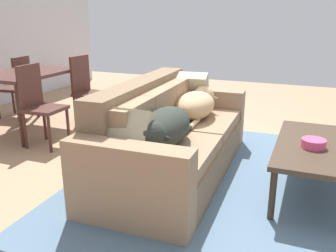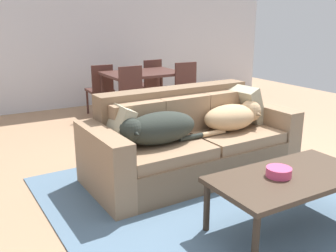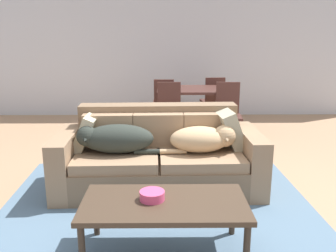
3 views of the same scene
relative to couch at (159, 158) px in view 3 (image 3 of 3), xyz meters
The scene contains 15 objects.
ground_plane 0.47m from the couch, 56.43° to the right, with size 10.00×10.00×0.00m, color tan.
back_partition 3.87m from the couch, 87.22° to the left, with size 8.00×0.12×2.70m, color silver.
area_rug 0.82m from the couch, 89.85° to the right, with size 3.08×2.99×0.01m, color slate.
couch is the anchor object (origin of this frame).
dog_on_left_cushion 0.55m from the couch, 162.84° to the right, with size 0.94×0.38×0.31m.
dog_on_right_cushion 0.56m from the couch, 13.77° to the right, with size 0.81×0.40×0.30m.
throw_pillow_by_left_arm 0.85m from the couch, behind, with size 0.12×0.40×0.40m, color #B7AC8B.
throw_pillow_by_right_arm 0.86m from the couch, ahead, with size 0.15×0.43×0.43m, color #AEA78A.
coffee_table 1.31m from the couch, 87.29° to the right, with size 1.26×0.64×0.45m.
bowl_on_coffee_table 1.29m from the couch, 91.40° to the right, with size 0.19×0.19×0.07m, color #EA4C7F.
dining_table 2.29m from the couch, 76.24° to the left, with size 1.18×0.83×0.78m.
dining_chair_near_left 1.68m from the couch, 85.21° to the left, with size 0.41×0.41×0.94m.
dining_chair_near_right 1.94m from the couch, 57.46° to the left, with size 0.43×0.43×0.95m.
dining_chair_far_left 2.81m from the couch, 88.83° to the left, with size 0.41×0.41×0.87m.
dining_chair_far_right 2.97m from the couch, 70.91° to the left, with size 0.44×0.44×0.90m.
Camera 3 is at (-0.12, -3.58, 1.70)m, focal length 39.10 mm.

